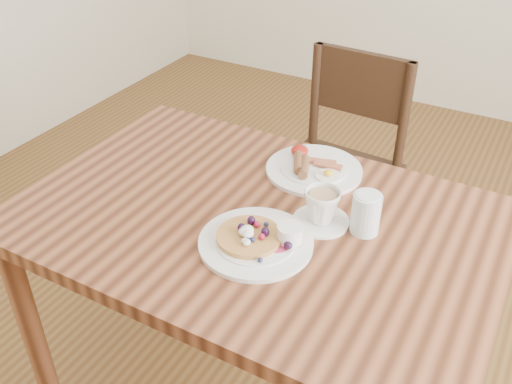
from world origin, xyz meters
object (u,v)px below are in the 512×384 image
Objects in this scene: dining_table at (256,246)px; teacup_saucer at (322,208)px; chair_far at (340,162)px; pancake_plate at (258,240)px; water_glass at (366,214)px; breakfast_plate at (313,168)px.

teacup_saucer is at bearing 18.55° from dining_table.
pancake_plate is (0.12, -0.85, 0.27)m from chair_far.
teacup_saucer reaches higher than pancake_plate.
chair_far is 6.29× the size of teacup_saucer.
water_glass is at bearing 15.39° from dining_table.
water_glass reaches higher than pancake_plate.
breakfast_plate is 1.93× the size of teacup_saucer.
teacup_saucer reaches higher than dining_table.
dining_table is at bearing -164.61° from water_glass.
water_glass is (0.22, -0.19, 0.04)m from breakfast_plate.
breakfast_plate is at bearing 139.66° from water_glass.
teacup_saucer reaches higher than breakfast_plate.
pancake_plate is 0.26m from water_glass.
chair_far is at bearing 97.95° from pancake_plate.
chair_far is at bearing 114.95° from water_glass.
chair_far reaches higher than pancake_plate.
chair_far is (-0.06, 0.75, -0.16)m from dining_table.
water_glass is (0.26, 0.07, 0.15)m from dining_table.
chair_far is 0.90m from pancake_plate.
pancake_plate is at bearing -121.79° from teacup_saucer.
teacup_saucer is 0.11m from water_glass.
teacup_saucer is at bearing -169.46° from water_glass.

